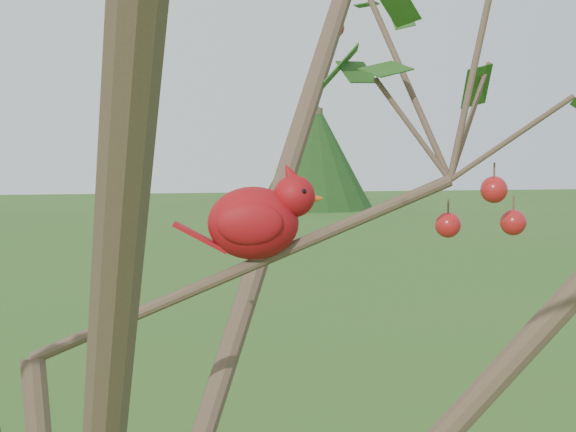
# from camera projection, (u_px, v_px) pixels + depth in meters

# --- Properties ---
(crabapple_tree) EXTENTS (2.35, 2.05, 2.95)m
(crabapple_tree) POSITION_uv_depth(u_px,v_px,m) (81.00, 247.00, 1.12)
(crabapple_tree) COLOR #463225
(crabapple_tree) RESTS_ON ground
(cardinal) EXTENTS (0.22, 0.12, 0.15)m
(cardinal) POSITION_uv_depth(u_px,v_px,m) (258.00, 219.00, 1.26)
(cardinal) COLOR #9E0D13
(cardinal) RESTS_ON ground
(distant_trees) EXTENTS (38.79, 12.48, 3.82)m
(distant_trees) POSITION_uv_depth(u_px,v_px,m) (107.00, 165.00, 25.68)
(distant_trees) COLOR #463225
(distant_trees) RESTS_ON ground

